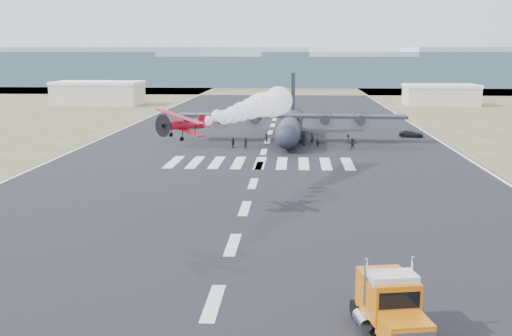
# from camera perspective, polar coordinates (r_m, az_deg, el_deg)

# --- Properties ---
(ground) EXTENTS (500.00, 500.00, 0.00)m
(ground) POSITION_cam_1_polar(r_m,az_deg,el_deg) (39.98, -3.82, -11.89)
(ground) COLOR black
(ground) RESTS_ON ground
(scrub_far) EXTENTS (500.00, 80.00, 0.00)m
(scrub_far) POSITION_cam_1_polar(r_m,az_deg,el_deg) (267.16, 2.58, 7.06)
(scrub_far) COLOR brown
(scrub_far) RESTS_ON ground
(runway_markings) EXTENTS (60.00, 260.00, 0.01)m
(runway_markings) POSITION_cam_1_polar(r_m,az_deg,el_deg) (97.98, 0.70, 1.45)
(runway_markings) COLOR silver
(runway_markings) RESTS_ON ground
(ridge_seg_b) EXTENTS (150.00, 50.00, 15.00)m
(ridge_seg_b) POSITION_cam_1_polar(r_m,az_deg,el_deg) (326.02, -21.05, 8.29)
(ridge_seg_b) COLOR #8BA2B0
(ridge_seg_b) RESTS_ON ground
(ridge_seg_c) EXTENTS (150.00, 50.00, 17.00)m
(ridge_seg_c) POSITION_cam_1_polar(r_m,az_deg,el_deg) (304.89, -9.75, 8.92)
(ridge_seg_c) COLOR #8BA2B0
(ridge_seg_c) RESTS_ON ground
(ridge_seg_d) EXTENTS (150.00, 50.00, 13.00)m
(ridge_seg_d) POSITION_cam_1_polar(r_m,az_deg,el_deg) (296.86, 2.70, 8.64)
(ridge_seg_d) COLOR #8BA2B0
(ridge_seg_d) RESTS_ON ground
(ridge_seg_e) EXTENTS (150.00, 50.00, 15.00)m
(ridge_seg_e) POSITION_cam_1_polar(r_m,az_deg,el_deg) (302.80, 15.24, 8.51)
(ridge_seg_e) COLOR #8BA2B0
(ridge_seg_e) RESTS_ON ground
(hangar_left) EXTENTS (24.50, 14.50, 6.70)m
(hangar_left) POSITION_cam_1_polar(r_m,az_deg,el_deg) (190.76, -13.84, 6.50)
(hangar_left) COLOR beige
(hangar_left) RESTS_ON ground
(hangar_right) EXTENTS (20.50, 12.50, 5.90)m
(hangar_right) POSITION_cam_1_polar(r_m,az_deg,el_deg) (191.53, 16.10, 6.29)
(hangar_right) COLOR beige
(hangar_right) RESTS_ON ground
(semi_truck) EXTENTS (3.88, 8.16, 3.58)m
(semi_truck) POSITION_cam_1_polar(r_m,az_deg,el_deg) (35.65, 11.89, -11.87)
(semi_truck) COLOR black
(semi_truck) RESTS_ON ground
(aerobatic_biplane) EXTENTS (5.77, 5.47, 2.72)m
(aerobatic_biplane) POSITION_cam_1_polar(r_m,az_deg,el_deg) (59.88, -6.55, 3.87)
(aerobatic_biplane) COLOR #AB0B0E
(smoke_trail) EXTENTS (9.41, 23.62, 3.68)m
(smoke_trail) POSITION_cam_1_polar(r_m,az_deg,el_deg) (78.49, 0.74, 5.57)
(smoke_trail) COLOR white
(transport_aircraft) EXTENTS (38.93, 32.08, 11.26)m
(transport_aircraft) POSITION_cam_1_polar(r_m,az_deg,el_deg) (111.10, 3.10, 4.00)
(transport_aircraft) COLOR #1E242D
(transport_aircraft) RESTS_ON ground
(support_vehicle) EXTENTS (4.70, 2.98, 1.21)m
(support_vehicle) POSITION_cam_1_polar(r_m,az_deg,el_deg) (118.24, 13.63, 2.98)
(support_vehicle) COLOR black
(support_vehicle) RESTS_ON ground
(crew_a) EXTENTS (0.80, 0.82, 1.73)m
(crew_a) POSITION_cam_1_polar(r_m,az_deg,el_deg) (107.07, 5.01, 2.64)
(crew_a) COLOR black
(crew_a) RESTS_ON ground
(crew_b) EXTENTS (0.89, 0.74, 1.58)m
(crew_b) POSITION_cam_1_polar(r_m,az_deg,el_deg) (101.23, -0.90, 2.19)
(crew_b) COLOR black
(crew_b) RESTS_ON ground
(crew_c) EXTENTS (0.69, 1.16, 1.67)m
(crew_c) POSITION_cam_1_polar(r_m,az_deg,el_deg) (107.00, 8.16, 2.55)
(crew_c) COLOR black
(crew_c) RESTS_ON ground
(crew_d) EXTENTS (1.07, 1.03, 1.67)m
(crew_d) POSITION_cam_1_polar(r_m,az_deg,el_deg) (102.04, -2.04, 2.27)
(crew_d) COLOR black
(crew_d) RESTS_ON ground
(crew_e) EXTENTS (0.96, 1.02, 1.79)m
(crew_e) POSITION_cam_1_polar(r_m,az_deg,el_deg) (104.98, 4.28, 2.51)
(crew_e) COLOR black
(crew_e) RESTS_ON ground
(crew_f) EXTENTS (1.63, 0.81, 1.68)m
(crew_f) POSITION_cam_1_polar(r_m,az_deg,el_deg) (101.81, 8.56, 2.15)
(crew_f) COLOR black
(crew_f) RESTS_ON ground
(crew_g) EXTENTS (0.81, 0.80, 1.71)m
(crew_g) POSITION_cam_1_polar(r_m,az_deg,el_deg) (103.20, 5.51, 2.33)
(crew_g) COLOR black
(crew_g) RESTS_ON ground
(crew_h) EXTENTS (0.86, 0.88, 1.57)m
(crew_h) POSITION_cam_1_polar(r_m,az_deg,el_deg) (107.33, 0.88, 2.65)
(crew_h) COLOR black
(crew_h) RESTS_ON ground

